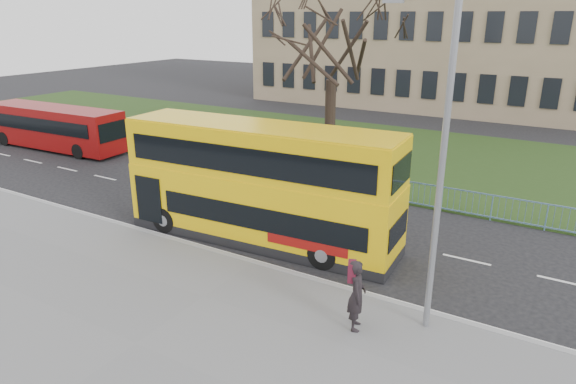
% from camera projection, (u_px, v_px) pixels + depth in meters
% --- Properties ---
extents(ground, '(120.00, 120.00, 0.00)m').
position_uv_depth(ground, '(278.00, 248.00, 18.35)').
color(ground, black).
rests_on(ground, ground).
extents(pavement, '(80.00, 10.50, 0.12)m').
position_uv_depth(pavement, '(136.00, 345.00, 12.86)').
color(pavement, slate).
rests_on(pavement, ground).
extents(kerb, '(80.00, 0.20, 0.14)m').
position_uv_depth(kerb, '(254.00, 263.00, 17.07)').
color(kerb, gray).
rests_on(kerb, ground).
extents(grass_verge, '(80.00, 15.40, 0.08)m').
position_uv_depth(grass_verge, '(408.00, 157.00, 29.92)').
color(grass_verge, '#233B15').
rests_on(grass_verge, ground).
extents(guard_railing, '(40.00, 0.12, 1.10)m').
position_uv_depth(guard_railing, '(354.00, 184.00, 23.52)').
color(guard_railing, '#6A96BC').
rests_on(guard_railing, ground).
extents(bare_tree, '(7.71, 7.71, 11.02)m').
position_uv_depth(bare_tree, '(332.00, 62.00, 26.07)').
color(bare_tree, black).
rests_on(bare_tree, grass_verge).
extents(civic_building, '(30.00, 15.00, 14.00)m').
position_uv_depth(civic_building, '(434.00, 24.00, 46.83)').
color(civic_building, '#8E795A').
rests_on(civic_building, ground).
extents(yellow_bus, '(10.26, 3.05, 4.25)m').
position_uv_depth(yellow_bus, '(260.00, 181.00, 18.29)').
color(yellow_bus, yellow).
rests_on(yellow_bus, ground).
extents(red_bus, '(9.91, 2.70, 2.59)m').
position_uv_depth(red_bus, '(54.00, 127.00, 31.38)').
color(red_bus, maroon).
rests_on(red_bus, ground).
extents(pedestrian, '(0.70, 0.83, 1.94)m').
position_uv_depth(pedestrian, '(357.00, 295.00, 13.17)').
color(pedestrian, black).
rests_on(pedestrian, pavement).
extents(street_lamp, '(1.74, 0.31, 8.19)m').
position_uv_depth(street_lamp, '(438.00, 162.00, 12.14)').
color(street_lamp, gray).
rests_on(street_lamp, pavement).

